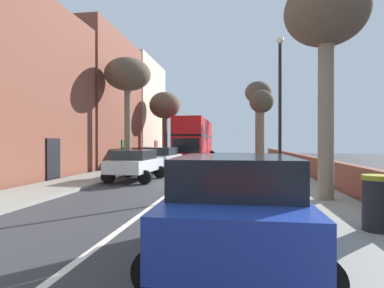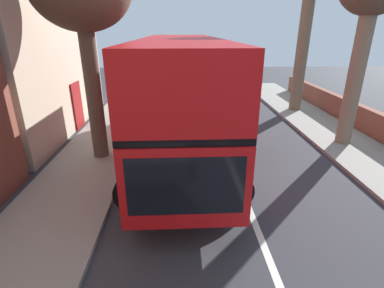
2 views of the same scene
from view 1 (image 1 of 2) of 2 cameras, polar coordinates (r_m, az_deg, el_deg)
The scene contains 17 objects.
ground_plane at distance 14.45m, azimuth -1.72°, elevation -7.26°, with size 84.00×84.00×0.00m, color #333338.
road_centre_line at distance 14.45m, azimuth -1.72°, elevation -7.24°, with size 0.16×54.00×0.01m, color silver.
sidewalk_left at distance 16.05m, azimuth -19.31°, elevation -6.30°, with size 2.60×60.00×0.12m, color gray.
sidewalk_right at distance 14.41m, azimuth 17.98°, elevation -7.06°, with size 2.60×60.00×0.12m, color gray.
terraced_houses_left at distance 18.25m, azimuth -29.47°, elevation 10.50°, with size 4.07×47.62×10.81m.
boundary_wall_right at distance 14.69m, azimuth 23.98°, elevation -4.95°, with size 0.36×54.00×1.13m, color brown.
double_decker_bus at distance 30.40m, azimuth 0.49°, elevation 1.17°, with size 3.60×10.83×4.06m.
parked_car_blue_right_0 at distance 5.04m, azimuth 7.93°, elevation -10.51°, with size 2.53×4.11×1.70m.
parked_car_silver_left_1 at distance 15.67m, azimuth -10.32°, elevation -3.42°, with size 2.51×3.98×1.53m.
parked_car_silver_left_3 at distance 20.83m, azimuth -5.52°, elevation -2.42°, with size 2.59×4.46×1.58m.
street_tree_left_0 at distance 21.61m, azimuth -11.70°, elevation 11.94°, with size 3.06×3.06×7.40m.
street_tree_right_1 at distance 11.25m, azimuth 23.36°, elevation 20.21°, with size 2.56×2.56×6.95m.
street_tree_right_3 at distance 36.12m, azimuth 12.00°, elevation 8.51°, with size 2.91×2.91×8.63m.
street_tree_right_5 at distance 30.85m, azimuth 12.61°, elevation 6.90°, with size 2.30×2.30×6.82m.
street_tree_left_6 at distance 30.75m, azimuth -5.01°, elevation 6.79°, with size 3.02×3.02×6.70m.
lamppost_right at distance 13.95m, azimuth 15.81°, elevation 8.14°, with size 0.32×0.32×6.31m.
litter_bin_right at distance 7.39m, azimuth 30.67°, elevation -9.23°, with size 0.55×0.55×1.13m.
Camera 1 is at (2.55, -14.10, 1.91)m, focal length 29.12 mm.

